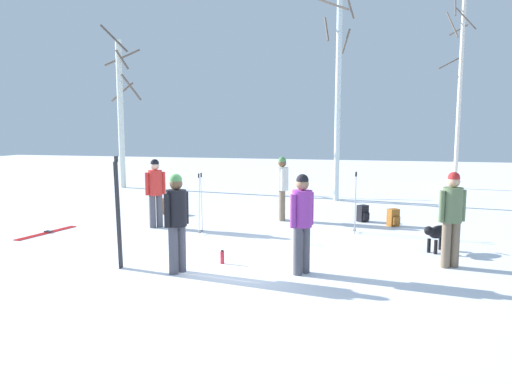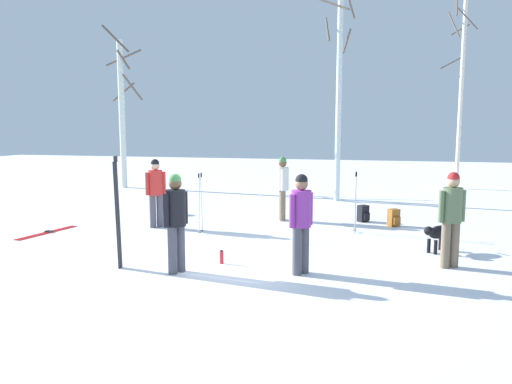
% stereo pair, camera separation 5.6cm
% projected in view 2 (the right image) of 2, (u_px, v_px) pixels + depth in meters
% --- Properties ---
extents(ground_plane, '(60.00, 60.00, 0.00)m').
position_uv_depth(ground_plane, '(233.00, 261.00, 9.16)').
color(ground_plane, white).
extents(person_0, '(0.34, 0.50, 1.72)m').
position_uv_depth(person_0, '(282.00, 184.00, 13.13)').
color(person_0, '#72604C').
rests_on(person_0, ground_plane).
extents(person_1, '(0.34, 0.44, 1.72)m').
position_uv_depth(person_1, '(301.00, 217.00, 8.27)').
color(person_1, '#4C4C56').
rests_on(person_1, ground_plane).
extents(person_2, '(0.47, 0.34, 1.72)m').
position_uv_depth(person_2, '(452.00, 213.00, 8.65)').
color(person_2, '#72604C').
rests_on(person_2, ground_plane).
extents(person_3, '(0.34, 0.48, 1.72)m').
position_uv_depth(person_3, '(176.00, 217.00, 8.34)').
color(person_3, '#4C4C56').
rests_on(person_3, ground_plane).
extents(person_4, '(0.40, 0.39, 1.72)m').
position_uv_depth(person_4, '(156.00, 189.00, 12.19)').
color(person_4, '#4C4C56').
rests_on(person_4, ground_plane).
extents(dog, '(0.61, 0.72, 0.57)m').
position_uv_depth(dog, '(437.00, 233.00, 9.79)').
color(dog, black).
rests_on(dog, ground_plane).
extents(ski_pair_planted_0, '(0.03, 0.20, 2.00)m').
position_uv_depth(ski_pair_planted_0, '(118.00, 213.00, 8.58)').
color(ski_pair_planted_0, black).
rests_on(ski_pair_planted_0, ground_plane).
extents(ski_pair_lying_0, '(0.45, 1.74, 0.05)m').
position_uv_depth(ski_pair_lying_0, '(47.00, 232.00, 11.66)').
color(ski_pair_lying_0, red).
rests_on(ski_pair_lying_0, ground_plane).
extents(ski_poles_0, '(0.07, 0.26, 1.44)m').
position_uv_depth(ski_poles_0, '(200.00, 202.00, 11.39)').
color(ski_poles_0, '#B2B2BC').
rests_on(ski_poles_0, ground_plane).
extents(ski_poles_1, '(0.07, 0.26, 1.45)m').
position_uv_depth(ski_poles_1, '(356.00, 201.00, 11.58)').
color(ski_poles_1, '#B2B2BC').
rests_on(ski_poles_1, ground_plane).
extents(backpack_0, '(0.34, 0.35, 0.44)m').
position_uv_depth(backpack_0, '(394.00, 218.00, 12.43)').
color(backpack_0, '#99591E').
rests_on(backpack_0, ground_plane).
extents(backpack_1, '(0.35, 0.34, 0.44)m').
position_uv_depth(backpack_1, '(363.00, 214.00, 13.03)').
color(backpack_1, black).
rests_on(backpack_1, ground_plane).
extents(backpack_2, '(0.34, 0.35, 0.44)m').
position_uv_depth(backpack_2, '(165.00, 206.00, 14.27)').
color(backpack_2, '#99591E').
rests_on(backpack_2, ground_plane).
extents(water_bottle_0, '(0.08, 0.08, 0.25)m').
position_uv_depth(water_bottle_0, '(222.00, 257.00, 9.01)').
color(water_bottle_0, red).
rests_on(water_bottle_0, ground_plane).
extents(birch_tree_0, '(1.66, 1.67, 6.50)m').
position_uv_depth(birch_tree_0, '(122.00, 109.00, 20.16)').
color(birch_tree_0, silver).
rests_on(birch_tree_0, ground_plane).
extents(birch_tree_1, '(1.48, 1.39, 6.99)m').
position_uv_depth(birch_tree_1, '(339.00, 91.00, 16.33)').
color(birch_tree_1, silver).
rests_on(birch_tree_1, ground_plane).
extents(birch_tree_2, '(1.30, 1.49, 7.63)m').
position_uv_depth(birch_tree_2, '(461.00, 89.00, 19.68)').
color(birch_tree_2, silver).
rests_on(birch_tree_2, ground_plane).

